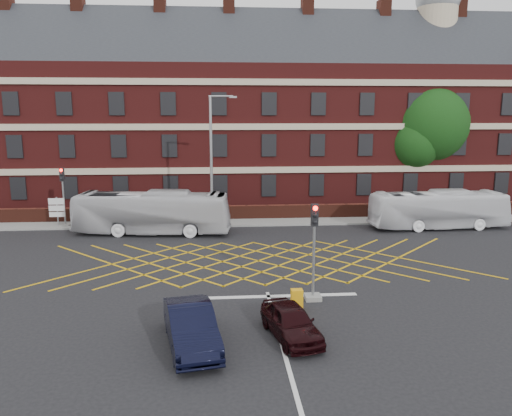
{
  "coord_description": "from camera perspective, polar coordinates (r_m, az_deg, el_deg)",
  "views": [
    {
      "loc": [
        -2.18,
        -24.56,
        8.08
      ],
      "look_at": [
        -0.17,
        1.5,
        3.09
      ],
      "focal_mm": 35.0,
      "sensor_mm": 36.0,
      "label": 1
    }
  ],
  "objects": [
    {
      "name": "deciduous_tree",
      "position": [
        45.99,
        18.98,
        8.41
      ],
      "size": [
        7.27,
        6.84,
        10.54
      ],
      "color": "black",
      "rests_on": "ground"
    },
    {
      "name": "bus_left",
      "position": [
        34.45,
        -11.8,
        -0.51
      ],
      "size": [
        10.71,
        3.71,
        2.92
      ],
      "primitive_type": "imported",
      "rotation": [
        0.0,
        0.0,
        1.45
      ],
      "color": "silver",
      "rests_on": "ground"
    },
    {
      "name": "utility_cabinet",
      "position": [
        21.19,
        4.68,
        -10.38
      ],
      "size": [
        0.49,
        0.37,
        0.87
      ],
      "primitive_type": "cube",
      "color": "orange",
      "rests_on": "ground"
    },
    {
      "name": "direction_signs",
      "position": [
        38.31,
        -21.81,
        -0.05
      ],
      "size": [
        1.1,
        0.16,
        2.2
      ],
      "color": "gray",
      "rests_on": "ground"
    },
    {
      "name": "box_junction_hatching",
      "position": [
        27.84,
        0.28,
        -6.05
      ],
      "size": [
        8.22,
        8.22,
        0.02
      ],
      "primitive_type": "cube",
      "rotation": [
        0.0,
        0.0,
        0.79
      ],
      "color": "#CC990C",
      "rests_on": "ground"
    },
    {
      "name": "stop_line",
      "position": [
        22.66,
        1.43,
        -10.06
      ],
      "size": [
        8.0,
        0.3,
        0.02
      ],
      "primitive_type": "cube",
      "color": "silver",
      "rests_on": "ground"
    },
    {
      "name": "centre_line",
      "position": [
        16.79,
        3.8,
        -17.95
      ],
      "size": [
        0.15,
        14.0,
        0.02
      ],
      "primitive_type": "cube",
      "color": "silver",
      "rests_on": "ground"
    },
    {
      "name": "ground",
      "position": [
        25.95,
        0.64,
        -7.34
      ],
      "size": [
        120.0,
        120.0,
        0.0
      ],
      "primitive_type": "plane",
      "color": "black",
      "rests_on": "ground"
    },
    {
      "name": "car_navy",
      "position": [
        18.06,
        -7.43,
        -13.28
      ],
      "size": [
        2.38,
        4.68,
        1.47
      ],
      "primitive_type": "imported",
      "rotation": [
        0.0,
        0.0,
        0.19
      ],
      "color": "black",
      "rests_on": "ground"
    },
    {
      "name": "traffic_light_far",
      "position": [
        38.22,
        -21.1,
        0.56
      ],
      "size": [
        0.7,
        0.7,
        4.27
      ],
      "color": "slate",
      "rests_on": "ground"
    },
    {
      "name": "far_pavement",
      "position": [
        37.49,
        -0.97,
        -1.55
      ],
      "size": [
        60.0,
        3.0,
        0.12
      ],
      "primitive_type": "cube",
      "color": "slate",
      "rests_on": "ground"
    },
    {
      "name": "bus_right",
      "position": [
        37.61,
        20.13,
        -0.17
      ],
      "size": [
        9.79,
        2.62,
        2.71
      ],
      "primitive_type": "imported",
      "rotation": [
        0.0,
        0.0,
        1.61
      ],
      "color": "silver",
      "rests_on": "ground"
    },
    {
      "name": "victorian_building",
      "position": [
        46.62,
        -1.45,
        10.5
      ],
      "size": [
        51.0,
        12.17,
        20.4
      ],
      "color": "#521515",
      "rests_on": "ground"
    },
    {
      "name": "traffic_light_near",
      "position": [
        21.9,
        6.6,
        -6.03
      ],
      "size": [
        0.7,
        0.7,
        4.27
      ],
      "color": "slate",
      "rests_on": "ground"
    },
    {
      "name": "boundary_wall",
      "position": [
        38.37,
        -1.07,
        -0.52
      ],
      "size": [
        56.0,
        0.5,
        1.1
      ],
      "primitive_type": "cube",
      "color": "#461B12",
      "rests_on": "ground"
    },
    {
      "name": "car_maroon",
      "position": [
        18.64,
        4.03,
        -12.83
      ],
      "size": [
        2.23,
        3.84,
        1.23
      ],
      "primitive_type": "imported",
      "rotation": [
        0.0,
        0.0,
        0.23
      ],
      "color": "black",
      "rests_on": "ground"
    },
    {
      "name": "street_lamp",
      "position": [
        33.96,
        -4.98,
        2.5
      ],
      "size": [
        2.25,
        1.0,
        9.23
      ],
      "color": "slate",
      "rests_on": "ground"
    }
  ]
}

